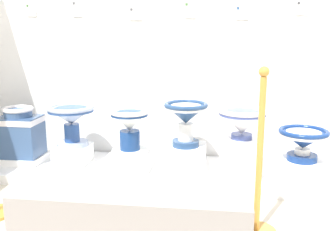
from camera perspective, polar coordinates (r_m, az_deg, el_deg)
wall_back at (r=3.65m, az=-0.92°, el=15.44°), size 3.90×0.06×2.91m
display_platform at (r=3.43m, az=-1.89°, el=-8.33°), size 3.00×0.76×0.08m
plinth_block_pale_glazed at (r=3.80m, az=-21.01°, el=-6.01°), size 0.40×0.31×0.06m
antique_toilet_pale_glazed at (r=3.73m, az=-21.31°, el=-2.20°), size 0.38×0.29×0.45m
plinth_block_tall_cobalt at (r=3.61m, az=-14.00°, el=-5.63°), size 0.29×0.31×0.16m
antique_toilet_tall_cobalt at (r=3.53m, az=-14.29°, el=-0.22°), size 0.42×0.42×0.37m
plinth_block_slender_white at (r=3.42m, az=-5.66°, el=-6.76°), size 0.38×0.34×0.11m
antique_toilet_slender_white at (r=3.33m, az=-5.77°, el=-1.59°), size 0.34×0.34×0.41m
plinth_block_squat_floral at (r=3.37m, az=2.62°, el=-6.20°), size 0.35×0.38×0.20m
antique_toilet_squat_floral at (r=3.28m, az=2.69°, el=-0.00°), size 0.38×0.38×0.38m
plinth_block_broad_patterned at (r=3.28m, az=10.80°, el=-6.58°), size 0.32×0.31×0.24m
antique_toilet_broad_patterned at (r=3.19m, az=11.02°, el=-1.04°), size 0.40×0.40×0.32m
plinth_block_leftmost at (r=3.42m, az=19.28°, el=-7.30°), size 0.38×0.39×0.12m
antique_toilet_leftmost at (r=3.36m, az=19.56°, el=-3.39°), size 0.41×0.41×0.27m
info_placard_first at (r=4.00m, az=-19.83°, el=14.68°), size 0.10×0.01×0.12m
info_placard_second at (r=3.82m, az=-13.42°, el=15.33°), size 0.10×0.01×0.15m
info_placard_third at (r=3.66m, az=-4.88°, el=14.99°), size 0.12×0.01×0.12m
info_placard_fourth at (r=3.59m, az=3.32°, el=15.56°), size 0.10×0.01×0.15m
info_placard_fifth at (r=3.58m, az=11.00°, el=14.91°), size 0.12×0.01×0.12m
info_placard_sixth at (r=3.65m, az=19.52°, el=15.00°), size 0.12×0.01×0.12m
stanchion_post_near_right at (r=2.45m, az=13.32°, el=-10.25°), size 0.26×0.26×1.06m
museum_bench at (r=2.21m, az=-5.43°, el=-15.94°), size 1.29×0.36×0.40m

